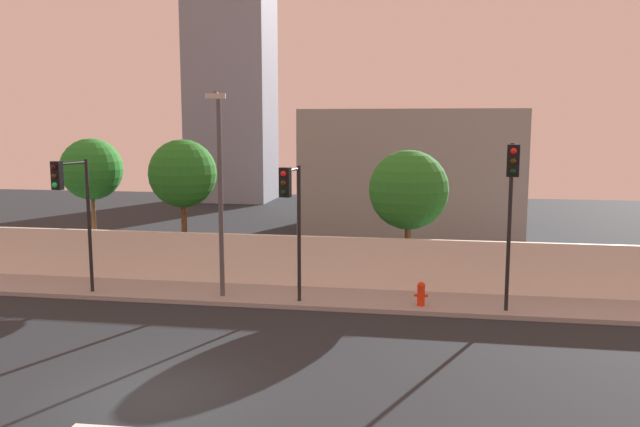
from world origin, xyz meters
TOP-DOWN VIEW (x-y plane):
  - ground_plane at (0.00, 0.00)m, footprint 80.00×80.00m
  - sidewalk at (0.00, 8.20)m, footprint 36.00×2.40m
  - perimeter_wall at (0.00, 9.49)m, footprint 36.00×0.18m
  - traffic_light_left at (1.71, 6.98)m, footprint 0.47×1.28m
  - traffic_light_center at (8.28, 6.82)m, footprint 0.38×1.66m
  - traffic_light_right at (-5.56, 6.80)m, footprint 0.49×1.62m
  - street_lamp_curbside at (-0.78, 7.55)m, footprint 0.76×1.63m
  - fire_hydrant at (5.75, 7.63)m, footprint 0.44×0.26m
  - roadside_tree_leftmost at (-7.03, 10.77)m, footprint 2.39×2.39m
  - roadside_tree_midleft at (-3.31, 10.77)m, footprint 2.59×2.59m
  - roadside_tree_midright at (5.21, 10.77)m, footprint 2.87×2.87m
  - low_building_distant at (4.97, 23.49)m, footprint 11.71×6.00m

SIDE VIEW (x-z plane):
  - ground_plane at x=0.00m, z-range 0.00..0.00m
  - sidewalk at x=0.00m, z-range 0.00..0.15m
  - fire_hydrant at x=5.75m, z-range 0.18..0.95m
  - perimeter_wall at x=0.00m, z-range 0.15..1.95m
  - low_building_distant at x=4.97m, z-range 0.00..6.62m
  - traffic_light_left at x=1.71m, z-range 1.17..5.58m
  - traffic_light_right at x=-5.56m, z-range 1.21..5.76m
  - roadside_tree_midright at x=5.21m, z-range 1.03..5.98m
  - traffic_light_center at x=8.28m, z-range 1.32..6.46m
  - roadside_tree_midleft at x=-3.31m, z-range 1.33..6.62m
  - street_lamp_curbside at x=-0.78m, z-range 0.73..7.41m
  - roadside_tree_leftmost at x=-7.03m, z-range 1.44..6.76m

